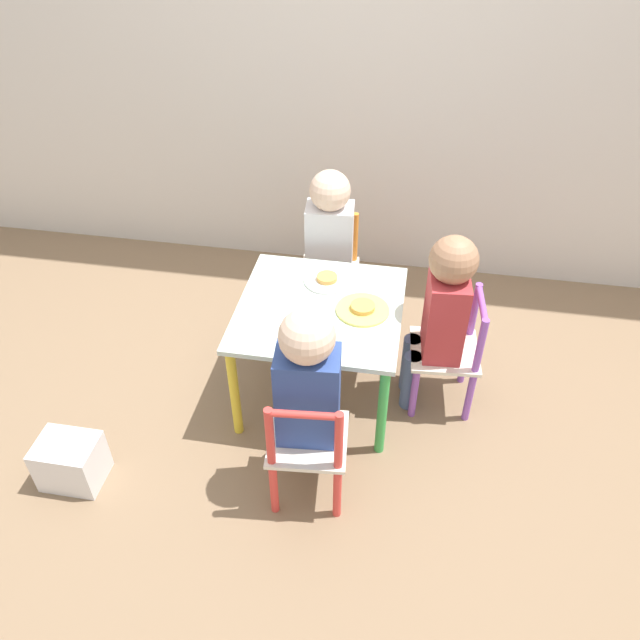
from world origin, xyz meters
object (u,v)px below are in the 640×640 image
at_px(chair_orange, 330,272).
at_px(child_front, 308,387).
at_px(chair_red, 307,447).
at_px(plate_right, 363,309).
at_px(chair_purple, 450,353).
at_px(storage_bin, 71,461).
at_px(child_back, 329,239).
at_px(plate_front, 312,332).
at_px(plate_back, 327,280).
at_px(kids_table, 320,319).
at_px(child_right, 442,309).

height_order(chair_orange, child_front, child_front).
height_order(chair_red, plate_right, chair_red).
relative_size(chair_purple, storage_bin, 2.38).
distance_m(child_back, plate_front, 0.61).
height_order(plate_right, storage_bin, plate_right).
bearing_deg(child_front, chair_orange, -90.19).
height_order(child_back, plate_right, child_back).
bearing_deg(plate_back, chair_orange, 96.97).
distance_m(chair_red, plate_front, 0.40).
relative_size(chair_red, child_front, 0.65).
xyz_separation_m(kids_table, chair_red, (0.05, -0.50, -0.14)).
bearing_deg(child_back, plate_right, -70.92).
relative_size(chair_purple, chair_red, 1.00).
bearing_deg(chair_purple, child_front, -48.28).
distance_m(chair_red, child_front, 0.23).
xyz_separation_m(chair_purple, storage_bin, (-1.30, -0.63, -0.15)).
distance_m(chair_orange, child_front, 0.98).
distance_m(chair_purple, chair_orange, 0.72).
bearing_deg(child_front, child_back, -90.18).
bearing_deg(plate_front, chair_red, -82.52).
xyz_separation_m(chair_orange, storage_bin, (-0.75, -1.09, -0.15)).
relative_size(chair_red, plate_back, 2.81).
bearing_deg(storage_bin, plate_back, 43.39).
relative_size(chair_purple, chair_orange, 1.00).
bearing_deg(child_right, kids_table, -90.00).
height_order(chair_purple, child_right, child_right).
bearing_deg(child_front, plate_right, -110.17).
distance_m(chair_orange, plate_back, 0.40).
xyz_separation_m(plate_right, plate_back, (-0.16, 0.16, -0.00)).
xyz_separation_m(chair_purple, chair_orange, (-0.55, 0.46, 0.00)).
relative_size(chair_red, plate_right, 2.55).
relative_size(child_back, storage_bin, 3.60).
distance_m(chair_orange, child_right, 0.71).
distance_m(kids_table, child_front, 0.46).
bearing_deg(child_right, plate_right, -87.46).
bearing_deg(kids_table, child_right, 4.58).
bearing_deg(kids_table, storage_bin, -143.37).
xyz_separation_m(chair_red, child_back, (-0.08, 0.95, 0.21)).
distance_m(chair_purple, child_front, 0.71).
relative_size(chair_purple, child_front, 0.65).
relative_size(kids_table, plate_front, 3.86).
height_order(plate_right, plate_front, same).
bearing_deg(chair_orange, plate_front, -91.14).
relative_size(child_right, child_back, 1.00).
height_order(chair_red, child_right, child_right).
height_order(child_front, plate_right, child_front).
relative_size(child_front, child_back, 1.02).
relative_size(child_right, plate_right, 3.85).
distance_m(child_right, plate_right, 0.29).
distance_m(kids_table, child_back, 0.45).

